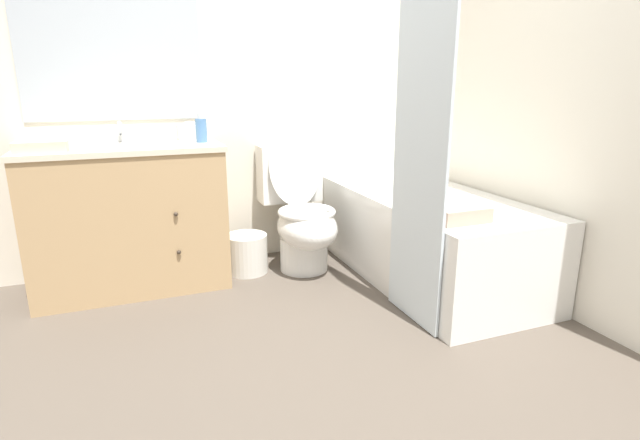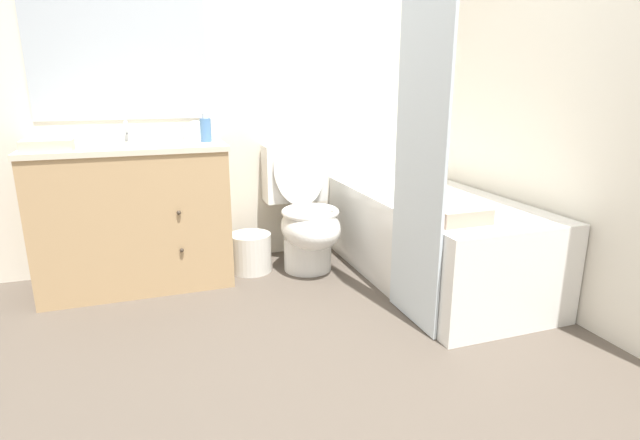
# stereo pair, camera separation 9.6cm
# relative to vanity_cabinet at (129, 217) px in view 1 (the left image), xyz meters

# --- Properties ---
(ground_plane) EXTENTS (14.00, 14.00, 0.00)m
(ground_plane) POSITION_rel_vanity_cabinet_xyz_m (0.77, -1.54, -0.43)
(ground_plane) COLOR brown
(wall_back) EXTENTS (8.00, 0.06, 2.50)m
(wall_back) POSITION_rel_vanity_cabinet_xyz_m (0.76, 0.29, 0.83)
(wall_back) COLOR silver
(wall_back) RESTS_ON ground_plane
(wall_right) EXTENTS (0.05, 2.80, 2.50)m
(wall_right) POSITION_rel_vanity_cabinet_xyz_m (2.09, -0.64, 0.82)
(wall_right) COLOR silver
(wall_right) RESTS_ON ground_plane
(vanity_cabinet) EXTENTS (1.07, 0.56, 0.84)m
(vanity_cabinet) POSITION_rel_vanity_cabinet_xyz_m (0.00, 0.00, 0.00)
(vanity_cabinet) COLOR tan
(vanity_cabinet) RESTS_ON ground_plane
(sink_faucet) EXTENTS (0.14, 0.12, 0.12)m
(sink_faucet) POSITION_rel_vanity_cabinet_xyz_m (-0.00, 0.18, 0.45)
(sink_faucet) COLOR silver
(sink_faucet) RESTS_ON vanity_cabinet
(toilet) EXTENTS (0.41, 0.68, 0.86)m
(toilet) POSITION_rel_vanity_cabinet_xyz_m (1.02, -0.08, -0.07)
(toilet) COLOR white
(toilet) RESTS_ON ground_plane
(bathtub) EXTENTS (0.74, 1.56, 0.52)m
(bathtub) POSITION_rel_vanity_cabinet_xyz_m (1.69, -0.52, -0.16)
(bathtub) COLOR white
(bathtub) RESTS_ON ground_plane
(shower_curtain) EXTENTS (0.01, 0.45, 2.02)m
(shower_curtain) POSITION_rel_vanity_cabinet_xyz_m (1.30, -0.98, 0.59)
(shower_curtain) COLOR silver
(shower_curtain) RESTS_ON ground_plane
(wastebasket) EXTENTS (0.26, 0.26, 0.25)m
(wastebasket) POSITION_rel_vanity_cabinet_xyz_m (0.67, -0.03, -0.30)
(wastebasket) COLOR silver
(wastebasket) RESTS_ON ground_plane
(tissue_box) EXTENTS (0.15, 0.11, 0.11)m
(tissue_box) POSITION_rel_vanity_cabinet_xyz_m (0.40, 0.15, 0.46)
(tissue_box) COLOR white
(tissue_box) RESTS_ON vanity_cabinet
(soap_dispenser) EXTENTS (0.07, 0.07, 0.16)m
(soap_dispenser) POSITION_rel_vanity_cabinet_xyz_m (0.44, -0.02, 0.48)
(soap_dispenser) COLOR #4C7AB2
(soap_dispenser) RESTS_ON vanity_cabinet
(hand_towel_folded) EXTENTS (0.24, 0.13, 0.06)m
(hand_towel_folded) POSITION_rel_vanity_cabinet_xyz_m (-0.37, -0.18, 0.44)
(hand_towel_folded) COLOR beige
(hand_towel_folded) RESTS_ON vanity_cabinet
(bath_towel_folded) EXTENTS (0.26, 0.21, 0.07)m
(bath_towel_folded) POSITION_rel_vanity_cabinet_xyz_m (1.49, -1.05, 0.13)
(bath_towel_folded) COLOR tan
(bath_towel_folded) RESTS_ON bathtub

